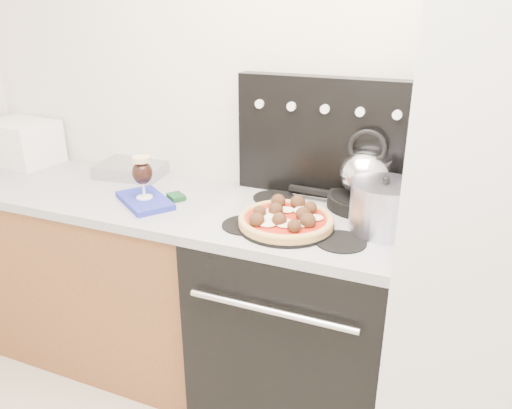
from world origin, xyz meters
The scene contains 16 objects.
room_shell centered at (0.00, 0.29, 1.25)m, with size 3.52×3.01×2.52m.
base_cabinet centered at (-1.02, 1.20, 0.43)m, with size 1.45×0.60×0.86m, color brown.
countertop centered at (-1.02, 1.20, 0.88)m, with size 1.48×0.63×0.04m, color #A7A7AD.
stove_body centered at (0.08, 1.18, 0.44)m, with size 0.76×0.65×0.88m, color black.
cooktop centered at (0.08, 1.18, 0.90)m, with size 0.76×0.65×0.04m, color #ADADB2.
backguard centered at (0.08, 1.45, 1.17)m, with size 0.76×0.08×0.50m, color black.
fridge centered at (0.78, 1.15, 0.95)m, with size 0.64×0.68×1.90m, color silver.
toaster_oven centered at (-1.53, 1.36, 1.01)m, with size 0.35×0.26×0.22m, color white.
foil_sheet centered at (-0.87, 1.40, 0.93)m, with size 0.32×0.23×0.06m, color silver.
oven_mitt centered at (-0.61, 1.11, 0.91)m, with size 0.28×0.16×0.02m, color #242DA4.
beer_glass centered at (-0.61, 1.11, 1.02)m, with size 0.09×0.09×0.19m, color black, non-canonical shape.
pizza_pan centered at (0.04, 1.07, 0.93)m, with size 0.36×0.36×0.01m, color black.
pizza centered at (0.04, 1.07, 0.96)m, with size 0.35×0.35×0.05m, color #CB8A40, non-canonical shape.
skillet centered at (0.26, 1.37, 0.95)m, with size 0.29×0.29×0.05m, color black.
tea_kettle centered at (0.26, 1.37, 1.08)m, with size 0.21×0.21×0.23m, color silver, non-canonical shape.
stock_pot centered at (0.37, 1.18, 1.01)m, with size 0.24×0.24×0.17m, color silver.
Camera 1 is at (0.58, -0.52, 1.70)m, focal length 35.00 mm.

